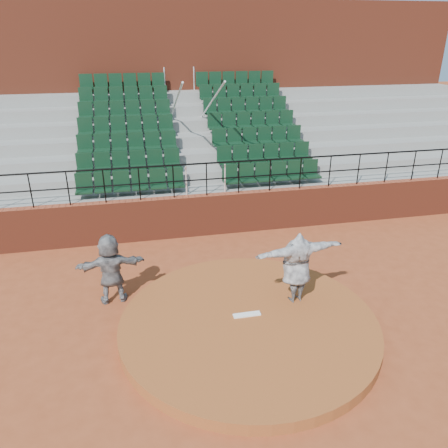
# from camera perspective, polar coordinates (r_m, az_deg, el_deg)

# --- Properties ---
(ground) EXTENTS (90.00, 90.00, 0.00)m
(ground) POSITION_cam_1_polar(r_m,az_deg,el_deg) (9.69, 3.20, -13.51)
(ground) COLOR brown
(ground) RESTS_ON ground
(pitchers_mound) EXTENTS (5.50, 5.50, 0.25)m
(pitchers_mound) POSITION_cam_1_polar(r_m,az_deg,el_deg) (9.62, 3.22, -12.92)
(pitchers_mound) COLOR brown
(pitchers_mound) RESTS_ON ground
(pitching_rubber) EXTENTS (0.60, 0.15, 0.03)m
(pitching_rubber) POSITION_cam_1_polar(r_m,az_deg,el_deg) (9.65, 3.00, -11.73)
(pitching_rubber) COLOR white
(pitching_rubber) RESTS_ON pitchers_mound
(boundary_wall) EXTENTS (24.00, 0.30, 1.30)m
(boundary_wall) POSITION_cam_1_polar(r_m,az_deg,el_deg) (13.64, -2.21, 1.24)
(boundary_wall) COLOR maroon
(boundary_wall) RESTS_ON ground
(wall_railing) EXTENTS (24.04, 0.05, 1.03)m
(wall_railing) POSITION_cam_1_polar(r_m,az_deg,el_deg) (13.17, -2.31, 6.80)
(wall_railing) COLOR black
(wall_railing) RESTS_ON boundary_wall
(seating_deck) EXTENTS (24.00, 5.97, 4.63)m
(seating_deck) POSITION_cam_1_polar(r_m,az_deg,el_deg) (16.80, -4.47, 8.40)
(seating_deck) COLOR gray
(seating_deck) RESTS_ON ground
(press_box_facade) EXTENTS (24.00, 3.00, 7.10)m
(press_box_facade) POSITION_cam_1_polar(r_m,az_deg,el_deg) (20.27, -6.30, 17.04)
(press_box_facade) COLOR maroon
(press_box_facade) RESTS_ON ground
(pitcher) EXTENTS (2.12, 0.81, 1.68)m
(pitcher) POSITION_cam_1_polar(r_m,az_deg,el_deg) (9.85, 9.47, -5.58)
(pitcher) COLOR black
(pitcher) RESTS_ON pitchers_mound
(fielder) EXTENTS (1.61, 0.60, 1.71)m
(fielder) POSITION_cam_1_polar(r_m,az_deg,el_deg) (10.47, -14.57, -5.68)
(fielder) COLOR black
(fielder) RESTS_ON ground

